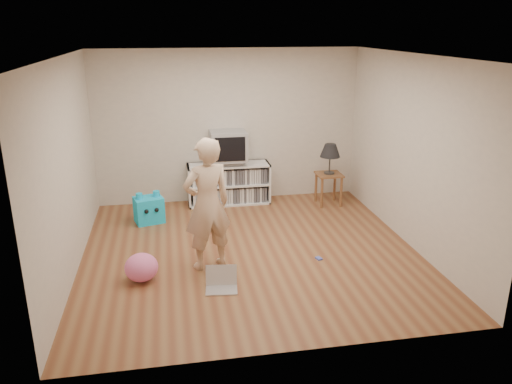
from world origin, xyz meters
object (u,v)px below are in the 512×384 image
at_px(side_table, 329,181).
at_px(media_unit, 229,183).
at_px(person, 207,205).
at_px(plush_blue, 149,209).
at_px(table_lamp, 330,151).
at_px(dvd_deck, 228,162).
at_px(plush_pink, 141,267).
at_px(crt_tv, 228,146).
at_px(laptop, 221,282).

bearing_deg(side_table, media_unit, 167.04).
bearing_deg(person, media_unit, -121.07).
bearing_deg(plush_blue, table_lamp, -9.59).
height_order(dvd_deck, table_lamp, table_lamp).
bearing_deg(person, plush_pink, -3.03).
relative_size(crt_tv, plush_pink, 1.49).
relative_size(media_unit, table_lamp, 2.72).
relative_size(person, plush_blue, 3.38).
bearing_deg(media_unit, laptop, -99.02).
distance_m(dvd_deck, person, 2.43).
distance_m(media_unit, plush_blue, 1.52).
distance_m(laptop, plush_pink, 1.00).
bearing_deg(side_table, plush_pink, -144.24).
bearing_deg(person, table_lamp, -156.07).
xyz_separation_m(side_table, person, (-2.24, -1.99, 0.43)).
relative_size(crt_tv, side_table, 1.09).
bearing_deg(crt_tv, table_lamp, -12.34).
bearing_deg(plush_pink, plush_blue, 88.54).
xyz_separation_m(dvd_deck, person, (-0.56, -2.36, 0.11)).
relative_size(media_unit, plush_blue, 2.80).
distance_m(person, plush_pink, 1.10).
height_order(table_lamp, person, person).
distance_m(crt_tv, side_table, 1.82).
bearing_deg(laptop, crt_tv, 87.64).
bearing_deg(plush_pink, laptop, -21.04).
distance_m(side_table, person, 3.03).
relative_size(media_unit, side_table, 2.55).
bearing_deg(dvd_deck, plush_pink, -118.42).
relative_size(dvd_deck, plush_blue, 0.90).
relative_size(table_lamp, laptop, 1.29).
height_order(dvd_deck, person, person).
relative_size(side_table, plush_blue, 1.10).
bearing_deg(crt_tv, laptop, -99.07).
height_order(media_unit, crt_tv, crt_tv).
distance_m(table_lamp, plush_pink, 3.86).
relative_size(media_unit, crt_tv, 2.33).
xyz_separation_m(table_lamp, plush_pink, (-3.07, -2.21, -0.77)).
bearing_deg(person, crt_tv, -121.17).
height_order(crt_tv, laptop, crt_tv).
distance_m(crt_tv, plush_pink, 3.05).
bearing_deg(person, plush_blue, -82.89).
relative_size(laptop, plush_blue, 0.80).
bearing_deg(laptop, dvd_deck, 87.65).
xyz_separation_m(side_table, table_lamp, (-0.00, 0.00, 0.53)).
bearing_deg(plush_pink, table_lamp, 35.76).
xyz_separation_m(side_table, plush_pink, (-3.07, -2.21, -0.25)).
distance_m(table_lamp, laptop, 3.46).
distance_m(media_unit, dvd_deck, 0.39).
bearing_deg(crt_tv, plush_pink, -118.45).
height_order(dvd_deck, crt_tv, crt_tv).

